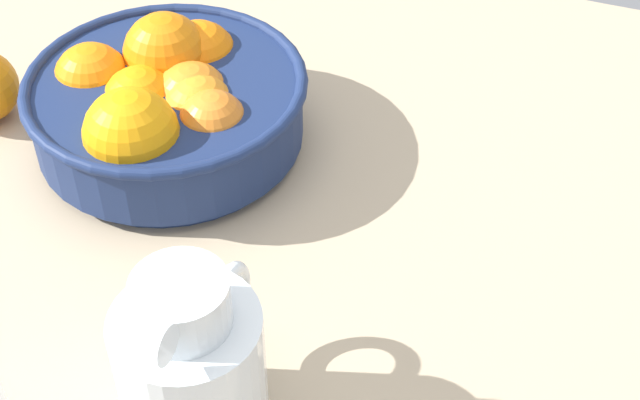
# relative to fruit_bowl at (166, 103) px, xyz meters

# --- Properties ---
(ground_plane) EXTENTS (1.13, 0.98, 0.03)m
(ground_plane) POSITION_rel_fruit_bowl_xyz_m (0.20, -0.07, -0.07)
(ground_plane) COLOR tan
(fruit_bowl) EXTENTS (0.27, 0.27, 0.12)m
(fruit_bowl) POSITION_rel_fruit_bowl_xyz_m (0.00, 0.00, 0.00)
(fruit_bowl) COLOR navy
(fruit_bowl) RESTS_ON ground_plane
(juice_pitcher) EXTENTS (0.11, 0.15, 0.17)m
(juice_pitcher) POSITION_rel_fruit_bowl_xyz_m (0.17, -0.28, 0.01)
(juice_pitcher) COLOR white
(juice_pitcher) RESTS_ON ground_plane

